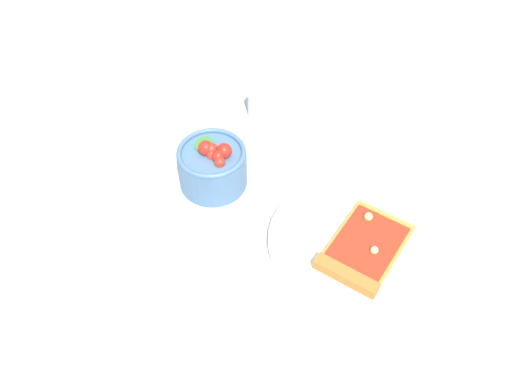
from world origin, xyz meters
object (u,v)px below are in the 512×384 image
object	(u,v)px
plate	(347,242)
pepper_shaker	(257,101)
soda_glass	(203,280)
salad_bowl	(213,166)
pizza_slice_main	(362,251)

from	to	relation	value
plate	pepper_shaker	bearing A→B (deg)	-45.18
soda_glass	pepper_shaker	distance (m)	0.41
salad_bowl	pizza_slice_main	bearing A→B (deg)	166.09
pepper_shaker	plate	bearing A→B (deg)	134.82
plate	salad_bowl	bearing A→B (deg)	-11.36
pizza_slice_main	plate	bearing A→B (deg)	-34.48
plate	pizza_slice_main	world-z (taller)	pizza_slice_main
soda_glass	pepper_shaker	bearing A→B (deg)	-80.00
pepper_shaker	pizza_slice_main	bearing A→B (deg)	135.75
plate	soda_glass	bearing A→B (deg)	46.37
plate	pepper_shaker	xyz separation A→B (m)	(0.23, -0.23, 0.02)
salad_bowl	pepper_shaker	size ratio (longest dim) A/B	1.74
plate	pizza_slice_main	size ratio (longest dim) A/B	1.46
pizza_slice_main	pepper_shaker	xyz separation A→B (m)	(0.26, -0.25, 0.01)
plate	pepper_shaker	size ratio (longest dim) A/B	3.77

